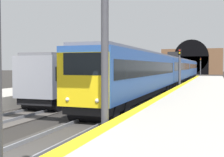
# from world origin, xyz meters

# --- Properties ---
(platform_right_edge_strip) EXTENTS (112.00, 0.50, 0.01)m
(platform_right_edge_strip) POSITION_xyz_m (0.00, -2.47, 0.91)
(platform_right_edge_strip) COLOR yellow
(platform_right_edge_strip) RESTS_ON platform_right
(train_main_approaching) EXTENTS (62.25, 2.84, 4.98)m
(train_main_approaching) POSITION_xyz_m (36.46, 0.00, 2.34)
(train_main_approaching) COLOR #264C99
(train_main_approaching) RESTS_ON ground_plane
(train_adjacent_platform) EXTENTS (36.84, 3.20, 4.64)m
(train_adjacent_platform) POSITION_xyz_m (26.50, 4.74, 2.13)
(train_adjacent_platform) COLOR gray
(train_adjacent_platform) RESTS_ON ground_plane
(railway_signal_mid) EXTENTS (0.39, 0.38, 4.94)m
(railway_signal_mid) POSITION_xyz_m (28.48, -1.80, 2.91)
(railway_signal_mid) COLOR #4C4C54
(railway_signal_mid) RESTS_ON ground_plane
(railway_signal_far) EXTENTS (0.39, 0.38, 5.18)m
(railway_signal_far) POSITION_xyz_m (77.60, -1.80, 3.04)
(railway_signal_far) COLOR #4C4C54
(railway_signal_far) RESTS_ON ground_plane
(overhead_signal_gantry) EXTENTS (0.70, 9.07, 7.37)m
(overhead_signal_gantry) POSITION_xyz_m (3.31, 2.37, 5.58)
(overhead_signal_gantry) COLOR #3F3F47
(overhead_signal_gantry) RESTS_ON ground_plane
(tunnel_portal) EXTENTS (2.21, 20.95, 12.16)m
(tunnel_portal) POSITION_xyz_m (99.54, 2.37, 4.54)
(tunnel_portal) COLOR brown
(tunnel_portal) RESTS_ON ground_plane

